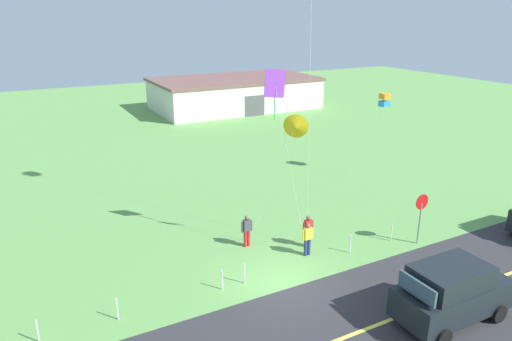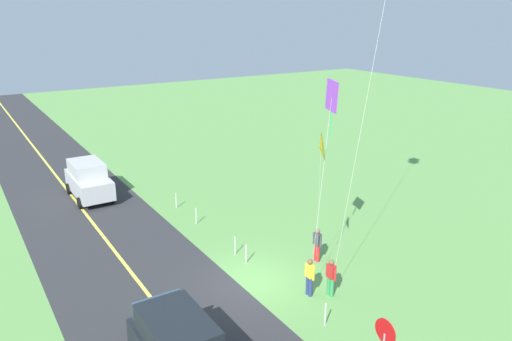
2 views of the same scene
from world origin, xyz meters
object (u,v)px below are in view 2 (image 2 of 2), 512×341
Objects in this scene: person_adult_near at (309,276)px; kite_blue_mid at (321,147)px; kite_red_low at (332,99)px; car_parked_west_far at (89,180)px; person_child_watcher at (331,276)px; person_adult_companion at (317,244)px.

person_adult_near is 5.17m from kite_blue_mid.
car_parked_west_far is at bearing -157.86° from kite_red_low.
kite_red_low is (-0.93, 1.52, 6.77)m from person_adult_near.
kite_blue_mid is (-0.89, -0.03, 5.12)m from person_child_watcher.
kite_red_low is (1.14, -0.54, 6.77)m from person_adult_companion.
kite_red_low is 1.94m from kite_blue_mid.
person_child_watcher is at bearing 2.09° from kite_blue_mid.
person_child_watcher is at bearing -165.34° from person_adult_companion.
person_adult_companion and person_child_watcher have the same top height.
car_parked_west_far is 0.52× the size of kite_red_low.
person_adult_near is at bearing 44.06° from person_child_watcher.
kite_blue_mid is at bearing 18.61° from car_parked_west_far.
person_adult_near is 0.24× the size of kite_blue_mid.
person_adult_near is 1.00× the size of person_adult_companion.
car_parked_west_far is 2.75× the size of person_child_watcher.
kite_red_low is 1.28× the size of kite_blue_mid.
person_adult_companion is (13.77, 6.61, -0.29)m from car_parked_west_far.
car_parked_west_far reaches higher than person_adult_near.
person_adult_companion is at bearing 139.71° from kite_blue_mid.
person_child_watcher is at bearing 17.76° from car_parked_west_far.
car_parked_west_far is 2.75× the size of person_adult_companion.
person_child_watcher is (0.49, 0.69, 0.00)m from person_adult_near.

